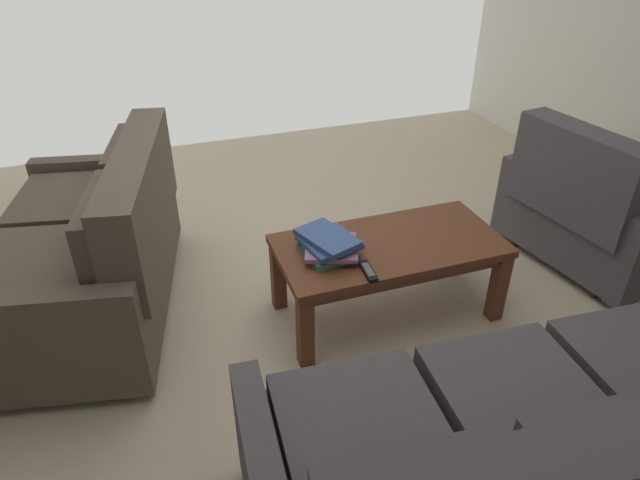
{
  "coord_description": "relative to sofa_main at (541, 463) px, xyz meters",
  "views": [
    {
      "loc": [
        0.63,
        2.28,
        1.91
      ],
      "look_at": [
        -0.01,
        0.44,
        0.7
      ],
      "focal_mm": 31.27,
      "sensor_mm": 36.0,
      "label": 1
    }
  ],
  "objects": [
    {
      "name": "book_stack",
      "position": [
        0.27,
        -1.26,
        0.13
      ],
      "size": [
        0.32,
        0.35,
        0.1
      ],
      "color": "#337F51",
      "rests_on": "coffee_table"
    },
    {
      "name": "armchair_side",
      "position": [
        -1.46,
        -1.33,
        -0.0
      ],
      "size": [
        1.0,
        1.08,
        0.87
      ],
      "color": "black",
      "rests_on": "ground"
    },
    {
      "name": "sofa_main",
      "position": [
        0.0,
        0.0,
        0.0
      ],
      "size": [
        1.91,
        0.98,
        0.85
      ],
      "color": "black",
      "rests_on": "ground"
    },
    {
      "name": "coffee_table",
      "position": [
        -0.05,
        -1.26,
        0.01
      ],
      "size": [
        1.13,
        0.56,
        0.44
      ],
      "color": "brown",
      "rests_on": "ground"
    },
    {
      "name": "loveseat_near",
      "position": [
        1.35,
        -1.77,
        0.02
      ],
      "size": [
        1.08,
        1.57,
        0.9
      ],
      "color": "black",
      "rests_on": "ground"
    },
    {
      "name": "ground_plane",
      "position": [
        0.42,
        -1.44,
        -0.36
      ],
      "size": [
        5.48,
        5.07,
        0.01
      ],
      "primitive_type": "cube",
      "color": "beige"
    },
    {
      "name": "tv_remote",
      "position": [
        0.16,
        -1.05,
        0.09
      ],
      "size": [
        0.05,
        0.16,
        0.02
      ],
      "color": "black",
      "rests_on": "coffee_table"
    }
  ]
}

